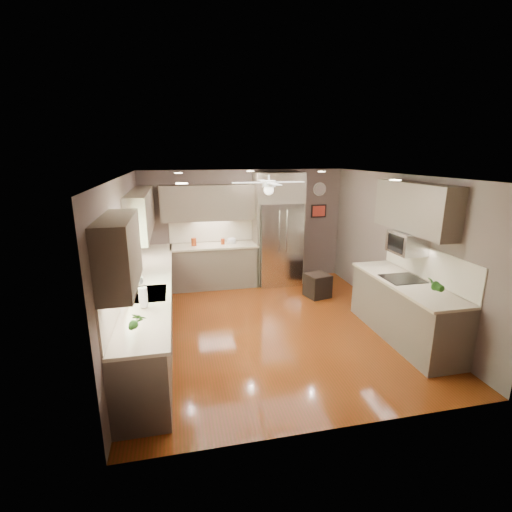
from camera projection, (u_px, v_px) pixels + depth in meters
name	position (u px, v px, depth m)	size (l,w,h in m)	color
floor	(272.00, 326.00, 6.28)	(5.00, 5.00, 0.00)	#542B0B
ceiling	(274.00, 176.00, 5.62)	(5.00, 5.00, 0.00)	white
wall_back	(244.00, 227.00, 8.31)	(4.50, 4.50, 0.00)	brown
wall_front	(338.00, 321.00, 3.59)	(4.50, 4.50, 0.00)	brown
wall_left	(126.00, 264.00, 5.49)	(5.00, 5.00, 0.00)	brown
wall_right	(398.00, 248.00, 6.41)	(5.00, 5.00, 0.00)	brown
canister_a	(194.00, 242.00, 7.85)	(0.11, 0.11, 0.17)	maroon
canister_d	(223.00, 242.00, 7.98)	(0.08, 0.08, 0.13)	maroon
soap_bottle	(139.00, 280.00, 5.41)	(0.08, 0.09, 0.19)	white
potted_plant_left	(137.00, 321.00, 3.95)	(0.16, 0.11, 0.31)	#204F16
potted_plant_right	(435.00, 285.00, 5.05)	(0.17, 0.14, 0.31)	#204F16
bowl	(232.00, 242.00, 8.05)	(0.21, 0.21, 0.05)	beige
left_run	(151.00, 306.00, 5.89)	(0.65, 4.70, 1.45)	brown
back_run	(214.00, 265.00, 8.08)	(1.85, 0.65, 1.45)	brown
uppers	(220.00, 212.00, 6.30)	(4.50, 4.70, 0.95)	brown
window	(122.00, 252.00, 4.94)	(0.05, 1.12, 0.92)	#BFF2B2
sink	(148.00, 296.00, 5.17)	(0.50, 0.70, 0.32)	silver
refrigerator	(278.00, 231.00, 8.14)	(1.06, 0.75, 2.45)	silver
right_run	(404.00, 309.00, 5.79)	(0.70, 2.20, 1.45)	brown
microwave	(407.00, 243.00, 5.79)	(0.43, 0.55, 0.34)	silver
ceiling_fan	(269.00, 185.00, 5.95)	(1.18, 1.18, 0.32)	white
recessed_lights	(265.00, 175.00, 5.99)	(2.84, 3.14, 0.01)	white
wall_clock	(320.00, 189.00, 8.44)	(0.30, 0.03, 0.30)	white
framed_print	(319.00, 211.00, 8.56)	(0.36, 0.03, 0.30)	black
stool	(317.00, 285.00, 7.54)	(0.52, 0.52, 0.50)	black
paper_towel	(143.00, 297.00, 4.65)	(0.11, 0.11, 0.27)	white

